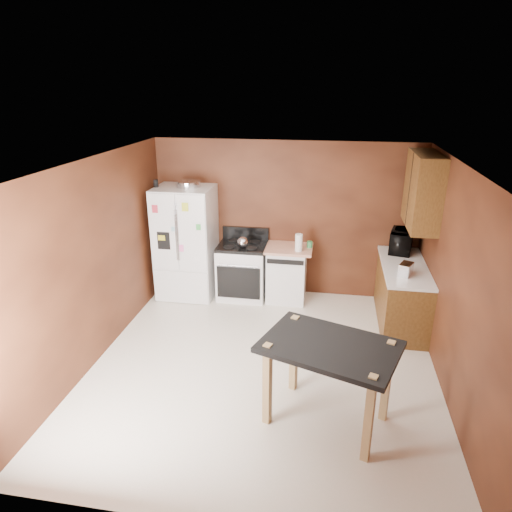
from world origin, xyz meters
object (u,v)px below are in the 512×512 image
(refrigerator, at_px, (186,243))
(dishwasher, at_px, (287,273))
(toaster, at_px, (406,269))
(kettle, at_px, (243,242))
(pen_cup, at_px, (156,183))
(microwave, at_px, (401,241))
(gas_range, at_px, (243,270))
(roasting_pan, at_px, (189,184))
(green_canister, at_px, (310,244))
(island, at_px, (329,356))
(paper_towel, at_px, (299,243))

(refrigerator, bearing_deg, dishwasher, 2.99)
(toaster, bearing_deg, kettle, -171.97)
(refrigerator, xyz_separation_m, dishwasher, (1.63, 0.09, -0.45))
(refrigerator, bearing_deg, pen_cup, -174.23)
(microwave, relative_size, gas_range, 0.51)
(roasting_pan, height_order, gas_range, roasting_pan)
(green_canister, bearing_deg, island, -82.68)
(microwave, bearing_deg, pen_cup, 106.33)
(microwave, bearing_deg, dishwasher, 106.24)
(microwave, height_order, dishwasher, microwave)
(green_canister, distance_m, island, 2.88)
(toaster, xyz_separation_m, gas_range, (-2.39, 0.84, -0.52))
(toaster, height_order, gas_range, gas_range)
(dishwasher, bearing_deg, island, -75.81)
(kettle, xyz_separation_m, paper_towel, (0.87, 0.02, 0.04))
(paper_towel, height_order, green_canister, paper_towel)
(island, bearing_deg, toaster, 63.55)
(green_canister, xyz_separation_m, toaster, (1.33, -0.92, 0.05))
(microwave, bearing_deg, green_canister, 104.98)
(refrigerator, xyz_separation_m, gas_range, (0.91, 0.06, -0.44))
(refrigerator, relative_size, dishwasher, 2.02)
(green_canister, xyz_separation_m, island, (0.37, -2.85, -0.16))
(toaster, relative_size, microwave, 0.41)
(paper_towel, xyz_separation_m, gas_range, (-0.90, 0.11, -0.56))
(microwave, xyz_separation_m, dishwasher, (-1.72, -0.10, -0.60))
(roasting_pan, relative_size, microwave, 0.65)
(pen_cup, height_order, dishwasher, pen_cup)
(paper_towel, bearing_deg, refrigerator, 178.36)
(paper_towel, bearing_deg, dishwasher, 143.42)
(gas_range, distance_m, dishwasher, 0.72)
(kettle, relative_size, green_canister, 1.80)
(green_canister, relative_size, toaster, 0.42)
(pen_cup, xyz_separation_m, toaster, (3.72, -0.74, -0.87))
(pen_cup, height_order, gas_range, pen_cup)
(pen_cup, xyz_separation_m, paper_towel, (2.23, -0.01, -0.83))
(green_canister, bearing_deg, microwave, 2.13)
(paper_towel, xyz_separation_m, island, (0.52, -2.66, -0.25))
(roasting_pan, relative_size, island, 0.24)
(pen_cup, relative_size, refrigerator, 0.06)
(pen_cup, height_order, island, pen_cup)
(gas_range, bearing_deg, green_canister, 4.05)
(green_canister, height_order, microwave, microwave)
(green_canister, xyz_separation_m, dishwasher, (-0.34, -0.05, -0.49))
(green_canister, bearing_deg, refrigerator, -176.06)
(paper_towel, bearing_deg, toaster, -26.12)
(roasting_pan, relative_size, toaster, 1.60)
(paper_towel, height_order, dishwasher, paper_towel)
(microwave, xyz_separation_m, island, (-1.02, -2.90, -0.28))
(toaster, relative_size, island, 0.15)
(refrigerator, xyz_separation_m, island, (2.34, -2.72, -0.12))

